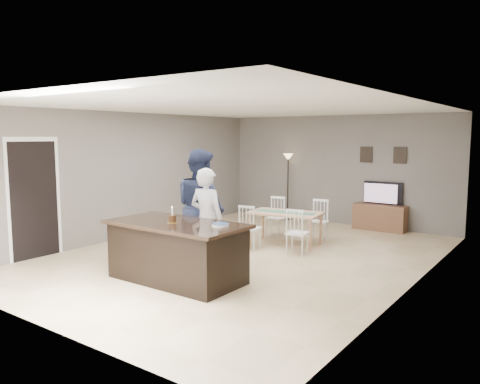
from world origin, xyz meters
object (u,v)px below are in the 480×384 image
Objects in this scene: woman at (207,220)px; birthday_cake at (172,219)px; television at (382,193)px; tv_console at (380,217)px; kitchen_island at (177,251)px; dining_table at (285,218)px; floor_lamp at (288,169)px; plate_stack at (220,225)px; man at (201,207)px.

birthday_cake is at bearing 77.84° from woman.
tv_console is at bearing 90.00° from television.
woman reaches higher than kitchen_island.
television is 5.82m from birthday_cake.
television is 2.85m from dining_table.
plate_stack is at bearing -69.77° from floor_lamp.
tv_console is 1.31× the size of television.
woman is 0.52m from man.
birthday_cake is (0.29, -0.99, -0.03)m from man.
dining_table is at bearing 86.39° from birthday_cake.
plate_stack is at bearing 139.87° from woman.
birthday_cake is at bearing -77.63° from floor_lamp.
woman is at bearing -103.03° from tv_console.
man reaches higher than tv_console.
plate_stack is (-0.48, -5.50, 0.06)m from television.
plate_stack is at bearing -95.00° from tv_console.
kitchen_island is 1.21× the size of dining_table.
dining_table is (-1.05, -2.56, 0.25)m from tv_console.
dining_table is at bearing -112.37° from tv_console.
man is at bearing 71.85° from television.
tv_console is 4.91m from man.
kitchen_island is 1.24× the size of floor_lamp.
dining_table is at bearing -86.43° from man.
woman reaches higher than tv_console.
tv_console is 4.68× the size of plate_stack.
woman is 0.70m from birthday_cake.
television is 2.53m from floor_lamp.
man reaches higher than woman.
tv_console is (1.20, 5.57, -0.15)m from kitchen_island.
woman is 5.15m from floor_lamp.
man is at bearing -108.41° from tv_console.
woman is 0.98× the size of floor_lamp.
man reaches higher than dining_table.
birthday_cake reaches higher than television.
floor_lamp is at bearing 102.92° from kitchen_island.
dining_table reaches higher than tv_console.
man is 2.15m from dining_table.
woman reaches higher than birthday_cake.
birthday_cake is (-0.11, -0.68, 0.11)m from woman.
floor_lamp reaches higher than dining_table.
kitchen_island is at bearing 126.15° from man.
plate_stack reaches higher than tv_console.
kitchen_island is 1.27× the size of woman.
man is at bearing -78.46° from floor_lamp.
floor_lamp is at bearing -61.70° from man.
plate_stack is 5.82m from floor_lamp.
woman is 6.93× the size of birthday_cake.
birthday_cake reaches higher than tv_console.
tv_console is 2.69m from floor_lamp.
dining_table is 3.06m from floor_lamp.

